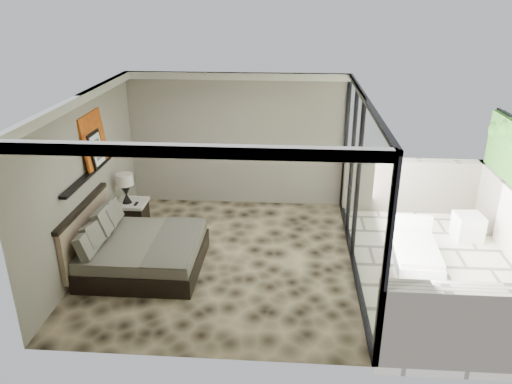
# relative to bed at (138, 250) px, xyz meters

# --- Properties ---
(floor) EXTENTS (5.00, 5.00, 0.00)m
(floor) POSITION_rel_bed_xyz_m (1.35, 0.37, -0.32)
(floor) COLOR black
(floor) RESTS_ON ground
(ceiling) EXTENTS (4.50, 5.00, 0.02)m
(ceiling) POSITION_rel_bed_xyz_m (1.35, 0.37, 2.47)
(ceiling) COLOR silver
(ceiling) RESTS_ON back_wall
(back_wall) EXTENTS (4.50, 0.02, 2.80)m
(back_wall) POSITION_rel_bed_xyz_m (1.35, 2.86, 1.08)
(back_wall) COLOR gray
(back_wall) RESTS_ON floor
(left_wall) EXTENTS (0.02, 5.00, 2.80)m
(left_wall) POSITION_rel_bed_xyz_m (-0.89, 0.37, 1.08)
(left_wall) COLOR gray
(left_wall) RESTS_ON floor
(glass_wall) EXTENTS (0.08, 5.00, 2.80)m
(glass_wall) POSITION_rel_bed_xyz_m (3.60, 0.37, 1.08)
(glass_wall) COLOR white
(glass_wall) RESTS_ON floor
(terrace_slab) EXTENTS (3.00, 5.00, 0.12)m
(terrace_slab) POSITION_rel_bed_xyz_m (5.10, 0.37, -0.38)
(terrace_slab) COLOR beige
(terrace_slab) RESTS_ON ground
(picture_ledge) EXTENTS (0.12, 2.20, 0.05)m
(picture_ledge) POSITION_rel_bed_xyz_m (-0.83, 0.47, 1.18)
(picture_ledge) COLOR black
(picture_ledge) RESTS_ON left_wall
(bed) EXTENTS (1.93, 1.87, 1.06)m
(bed) POSITION_rel_bed_xyz_m (0.00, 0.00, 0.00)
(bed) COLOR black
(bed) RESTS_ON floor
(nightstand) EXTENTS (0.69, 0.69, 0.58)m
(nightstand) POSITION_rel_bed_xyz_m (-0.57, 1.52, -0.03)
(nightstand) COLOR black
(nightstand) RESTS_ON floor
(table_lamp) EXTENTS (0.32, 0.32, 0.59)m
(table_lamp) POSITION_rel_bed_xyz_m (-0.63, 1.47, 0.58)
(table_lamp) COLOR black
(table_lamp) RESTS_ON nightstand
(abstract_canvas) EXTENTS (0.13, 0.90, 0.90)m
(abstract_canvas) POSITION_rel_bed_xyz_m (-0.84, 0.79, 1.66)
(abstract_canvas) COLOR red
(abstract_canvas) RESTS_ON picture_ledge
(framed_print) EXTENTS (0.11, 0.50, 0.60)m
(framed_print) POSITION_rel_bed_xyz_m (-0.79, 0.72, 1.51)
(framed_print) COLOR black
(framed_print) RESTS_ON picture_ledge
(ottoman) EXTENTS (0.52, 0.52, 0.48)m
(ottoman) POSITION_rel_bed_xyz_m (5.80, 1.47, -0.08)
(ottoman) COLOR white
(ottoman) RESTS_ON terrace_slab
(lounger) EXTENTS (0.81, 1.49, 0.57)m
(lounger) POSITION_rel_bed_xyz_m (4.66, 0.57, -0.14)
(lounger) COLOR white
(lounger) RESTS_ON terrace_slab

